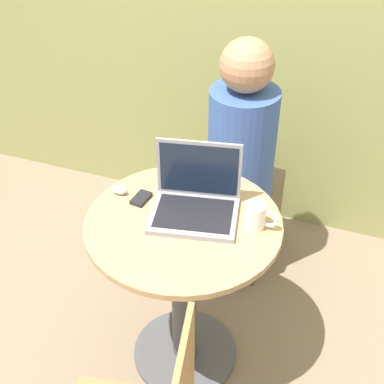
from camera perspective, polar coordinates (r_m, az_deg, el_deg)
The scene contains 7 objects.
ground_plane at distance 2.51m, azimuth -0.75°, elevation -16.76°, with size 12.00×12.00×0.00m, color #7F6B56.
round_table at distance 2.11m, azimuth -0.86°, elevation -8.44°, with size 0.72×0.72×0.78m.
laptop at distance 1.95m, azimuth 0.39°, elevation -0.81°, with size 0.36×0.30×0.25m.
cell_phone at distance 2.04m, azimuth -5.45°, elevation -0.67°, with size 0.06×0.09×0.02m.
computer_mouse at distance 2.07m, azimuth -7.76°, elevation 0.19°, with size 0.06×0.04×0.03m.
coffee_cup at distance 1.90m, azimuth 6.89°, elevation -2.58°, with size 0.12×0.07×0.10m.
person_seated at distance 2.57m, azimuth 5.43°, elevation 1.53°, with size 0.32×0.48×1.25m.
Camera 1 is at (0.54, -1.38, 2.03)m, focal length 50.00 mm.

